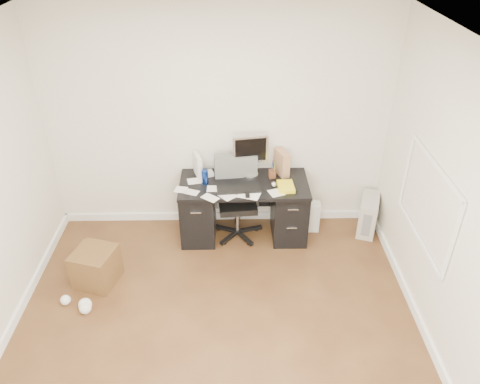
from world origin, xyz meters
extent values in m
plane|color=#4A2B17|center=(0.00, 0.00, 0.00)|extent=(4.00, 4.00, 0.00)
cube|color=white|center=(0.00, 2.00, 1.35)|extent=(4.00, 0.02, 2.70)
cube|color=white|center=(2.00, 0.00, 1.35)|extent=(0.02, 4.00, 2.70)
cube|color=white|center=(0.00, 0.00, 2.70)|extent=(4.00, 4.00, 0.02)
cube|color=white|center=(0.00, 1.99, 0.05)|extent=(4.00, 0.03, 0.10)
cube|color=white|center=(1.99, 0.00, 0.05)|extent=(0.03, 4.00, 0.10)
cube|color=white|center=(-1.99, 0.00, 0.05)|extent=(0.03, 4.00, 0.10)
cube|color=black|center=(0.30, 1.65, 0.73)|extent=(1.50, 0.70, 0.04)
cube|color=black|center=(-0.25, 1.65, 0.35)|extent=(0.40, 0.60, 0.71)
cube|color=black|center=(0.85, 1.65, 0.35)|extent=(0.40, 0.60, 0.71)
cube|color=black|center=(0.30, 1.98, 0.45)|extent=(0.70, 0.03, 0.51)
cube|color=black|center=(0.24, 1.49, 0.76)|extent=(0.51, 0.21, 0.03)
sphere|color=#B5B6BA|center=(0.64, 1.55, 0.78)|extent=(0.07, 0.07, 0.07)
cylinder|color=navy|center=(-0.15, 1.65, 0.83)|extent=(0.10, 0.10, 0.17)
cube|color=silver|center=(-0.24, 1.84, 0.89)|extent=(0.18, 0.26, 0.27)
cube|color=#9D6F4C|center=(0.75, 1.86, 0.90)|extent=(0.21, 0.28, 0.30)
cube|color=yellow|center=(0.78, 1.53, 0.77)|extent=(0.21, 0.26, 0.04)
cube|color=#ACA69B|center=(1.85, 1.72, 0.23)|extent=(0.35, 0.51, 0.47)
cube|color=silver|center=(1.10, 1.74, 0.20)|extent=(0.30, 0.22, 0.39)
cube|color=#442614|center=(-1.31, 0.84, 0.20)|extent=(0.51, 0.51, 0.41)
cube|color=slate|center=(-0.26, 1.80, 0.11)|extent=(0.39, 0.33, 0.21)
camera|label=1|loc=(0.17, -3.00, 3.57)|focal=35.00mm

